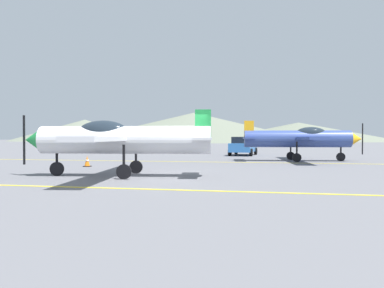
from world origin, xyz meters
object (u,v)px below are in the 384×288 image
Objects in this scene: airplane_near at (118,139)px; car_sedan at (243,146)px; airplane_mid at (301,138)px; traffic_cone_front at (87,161)px.

airplane_near is 2.02× the size of car_sedan.
airplane_near is at bearing -125.79° from airplane_mid.
airplane_mid is at bearing 54.21° from airplane_near.
traffic_cone_front is at bearing -148.85° from airplane_mid.
car_sedan is (-4.25, 7.24, -0.67)m from airplane_mid.
airplane_mid reaches higher than traffic_cone_front.
car_sedan is 16.23m from traffic_cone_front.
airplane_near reaches higher than traffic_cone_front.
airplane_mid is at bearing -59.57° from car_sedan.
traffic_cone_front is (-3.53, 4.33, -1.23)m from airplane_near.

